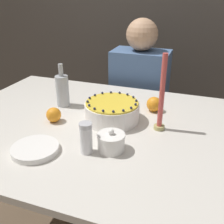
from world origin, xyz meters
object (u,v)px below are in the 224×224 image
(person_man_blue_shirt, at_px, (138,111))
(sugar_shaker, at_px, (86,138))
(candle, at_px, (161,99))
(bottle, at_px, (62,90))
(cake, at_px, (112,111))
(sugar_bowl, at_px, (111,142))

(person_man_blue_shirt, bearing_deg, sugar_shaker, 91.82)
(sugar_shaker, bearing_deg, candle, 50.32)
(bottle, bearing_deg, sugar_shaker, -50.21)
(cake, bearing_deg, bottle, 165.67)
(sugar_shaker, height_order, bottle, bottle)
(cake, relative_size, candle, 0.75)
(cake, xyz_separation_m, person_man_blue_shirt, (-0.03, 0.68, -0.30))
(sugar_bowl, bearing_deg, cake, 108.94)
(cake, distance_m, sugar_bowl, 0.27)
(sugar_bowl, relative_size, person_man_blue_shirt, 0.09)
(person_man_blue_shirt, bearing_deg, candle, 111.31)
(sugar_shaker, height_order, person_man_blue_shirt, person_man_blue_shirt)
(sugar_shaker, bearing_deg, person_man_blue_shirt, 91.82)
(person_man_blue_shirt, bearing_deg, bottle, 64.68)
(cake, bearing_deg, sugar_shaker, -90.32)
(cake, height_order, bottle, bottle)
(sugar_shaker, relative_size, bottle, 0.56)
(person_man_blue_shirt, bearing_deg, cake, 92.76)
(sugar_shaker, bearing_deg, bottle, 129.79)
(candle, bearing_deg, bottle, 170.66)
(candle, height_order, person_man_blue_shirt, person_man_blue_shirt)
(bottle, bearing_deg, cake, -14.33)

